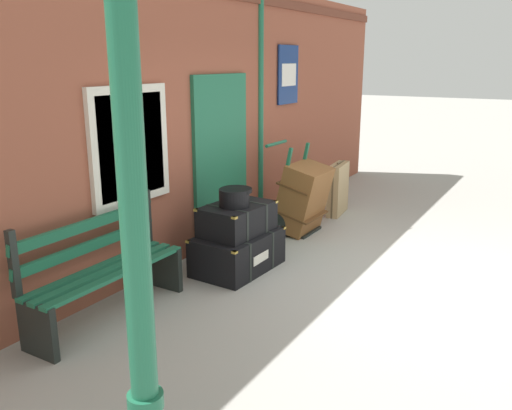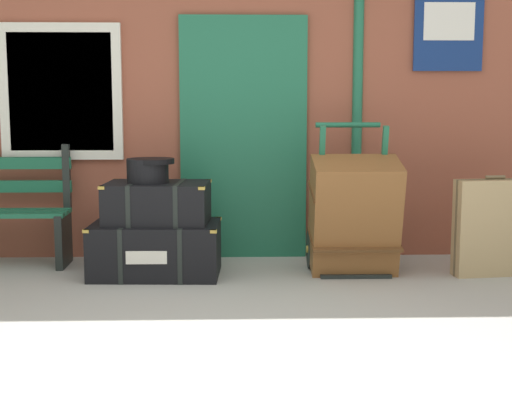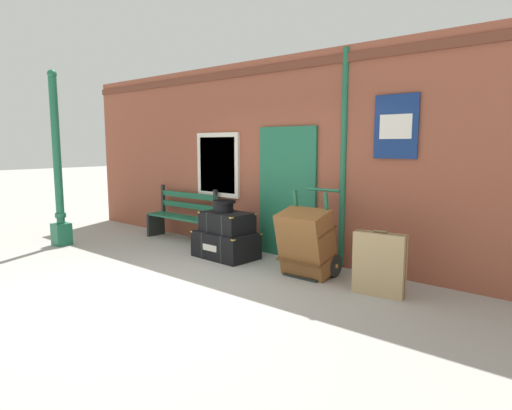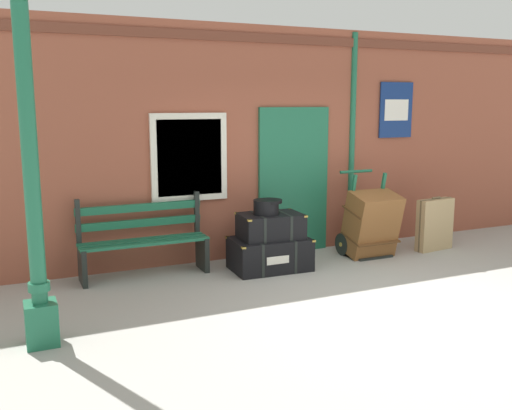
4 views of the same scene
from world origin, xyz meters
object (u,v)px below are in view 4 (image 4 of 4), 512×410
object	(u,v)px
steamer_trunk_base	(270,254)
steamer_trunk_middle	(271,226)
platform_bench	(143,241)
porters_trolley	(364,236)
large_brown_trunk	(371,224)
round_hatbox	(267,206)
suitcase_umber	(435,224)
lamp_post	(34,216)

from	to	relation	value
steamer_trunk_base	steamer_trunk_middle	xyz separation A→B (m)	(0.02, 0.02, 0.37)
platform_bench	steamer_trunk_base	bearing A→B (deg)	-15.11
porters_trolley	large_brown_trunk	size ratio (longest dim) A/B	1.25
round_hatbox	suitcase_umber	bearing A→B (deg)	-1.90
porters_trolley	suitcase_umber	distance (m)	1.13
platform_bench	suitcase_umber	xyz separation A→B (m)	(4.24, -0.51, -0.06)
steamer_trunk_base	porters_trolley	distance (m)	1.58
steamer_trunk_base	suitcase_umber	size ratio (longest dim) A/B	1.29
lamp_post	steamer_trunk_middle	size ratio (longest dim) A/B	3.67
lamp_post	round_hatbox	world-z (taller)	lamp_post
lamp_post	steamer_trunk_base	xyz separation A→B (m)	(2.91, 1.29, -0.98)
steamer_trunk_base	large_brown_trunk	bearing A→B (deg)	-1.11
platform_bench	steamer_trunk_base	xyz separation A→B (m)	(1.57, -0.42, -0.23)
steamer_trunk_base	round_hatbox	distance (m)	0.64
steamer_trunk_middle	round_hatbox	world-z (taller)	round_hatbox
platform_bench	steamer_trunk_base	size ratio (longest dim) A/B	1.54
steamer_trunk_base	large_brown_trunk	distance (m)	1.60
large_brown_trunk	suitcase_umber	xyz separation A→B (m)	(1.10, -0.05, -0.10)
lamp_post	steamer_trunk_base	distance (m)	3.33
lamp_post	platform_bench	xyz separation A→B (m)	(1.34, 1.72, -0.74)
platform_bench	steamer_trunk_middle	xyz separation A→B (m)	(1.58, -0.41, 0.14)
platform_bench	steamer_trunk_middle	distance (m)	1.64
lamp_post	porters_trolley	bearing A→B (deg)	17.78
round_hatbox	large_brown_trunk	distance (m)	1.66
large_brown_trunk	suitcase_umber	world-z (taller)	large_brown_trunk
platform_bench	steamer_trunk_middle	world-z (taller)	platform_bench
platform_bench	large_brown_trunk	xyz separation A→B (m)	(3.14, -0.45, 0.03)
steamer_trunk_middle	round_hatbox	size ratio (longest dim) A/B	2.27
platform_bench	round_hatbox	xyz separation A→B (m)	(1.52, -0.42, 0.40)
platform_bench	steamer_trunk_middle	size ratio (longest dim) A/B	1.89
platform_bench	suitcase_umber	bearing A→B (deg)	-6.84
steamer_trunk_middle	large_brown_trunk	size ratio (longest dim) A/B	0.88
lamp_post	round_hatbox	size ratio (longest dim) A/B	8.32
platform_bench	lamp_post	bearing A→B (deg)	-128.01
steamer_trunk_base	suitcase_umber	bearing A→B (deg)	-1.83
porters_trolley	large_brown_trunk	bearing A→B (deg)	-90.00
suitcase_umber	lamp_post	bearing A→B (deg)	-167.78
steamer_trunk_base	porters_trolley	size ratio (longest dim) A/B	0.87
lamp_post	suitcase_umber	bearing A→B (deg)	12.22
lamp_post	steamer_trunk_base	size ratio (longest dim) A/B	3.00
lamp_post	platform_bench	world-z (taller)	lamp_post
porters_trolley	large_brown_trunk	distance (m)	0.27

